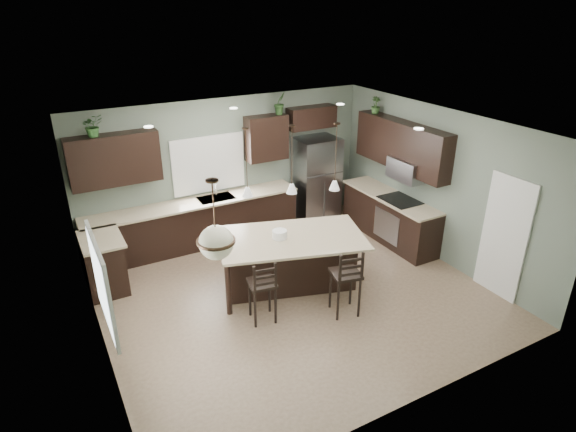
{
  "coord_description": "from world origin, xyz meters",
  "views": [
    {
      "loc": [
        -3.35,
        -5.9,
        4.52
      ],
      "look_at": [
        0.1,
        0.4,
        1.25
      ],
      "focal_mm": 30.0,
      "sensor_mm": 36.0,
      "label": 1
    }
  ],
  "objects_px": {
    "refrigerator": "(316,180)",
    "bar_stool_right": "(345,281)",
    "bar_stool_left": "(262,290)",
    "serving_dish": "(280,234)",
    "kitchen_island": "(291,261)",
    "plant_back_left": "(92,126)"
  },
  "relations": [
    {
      "from": "bar_stool_right",
      "to": "refrigerator",
      "type": "bearing_deg",
      "value": 79.33
    },
    {
      "from": "refrigerator",
      "to": "kitchen_island",
      "type": "distance_m",
      "value": 2.83
    },
    {
      "from": "bar_stool_left",
      "to": "plant_back_left",
      "type": "bearing_deg",
      "value": 129.52
    },
    {
      "from": "serving_dish",
      "to": "refrigerator",
      "type": "bearing_deg",
      "value": 46.46
    },
    {
      "from": "refrigerator",
      "to": "plant_back_left",
      "type": "height_order",
      "value": "plant_back_left"
    },
    {
      "from": "kitchen_island",
      "to": "serving_dish",
      "type": "bearing_deg",
      "value": 180.0
    },
    {
      "from": "serving_dish",
      "to": "bar_stool_left",
      "type": "relative_size",
      "value": 0.22
    },
    {
      "from": "serving_dish",
      "to": "bar_stool_right",
      "type": "xyz_separation_m",
      "value": [
        0.53,
        -1.14,
        -0.42
      ]
    },
    {
      "from": "kitchen_island",
      "to": "serving_dish",
      "type": "relative_size",
      "value": 9.92
    },
    {
      "from": "kitchen_island",
      "to": "plant_back_left",
      "type": "bearing_deg",
      "value": 154.68
    },
    {
      "from": "plant_back_left",
      "to": "serving_dish",
      "type": "bearing_deg",
      "value": -43.86
    },
    {
      "from": "refrigerator",
      "to": "bar_stool_left",
      "type": "distance_m",
      "value": 3.86
    },
    {
      "from": "refrigerator",
      "to": "bar_stool_left",
      "type": "height_order",
      "value": "refrigerator"
    },
    {
      "from": "refrigerator",
      "to": "bar_stool_right",
      "type": "distance_m",
      "value": 3.55
    },
    {
      "from": "bar_stool_right",
      "to": "plant_back_left",
      "type": "height_order",
      "value": "plant_back_left"
    },
    {
      "from": "refrigerator",
      "to": "bar_stool_right",
      "type": "xyz_separation_m",
      "value": [
        -1.45,
        -3.22,
        -0.35
      ]
    },
    {
      "from": "kitchen_island",
      "to": "bar_stool_right",
      "type": "xyz_separation_m",
      "value": [
        0.34,
        -1.08,
        0.11
      ]
    },
    {
      "from": "refrigerator",
      "to": "serving_dish",
      "type": "bearing_deg",
      "value": -133.54
    },
    {
      "from": "serving_dish",
      "to": "bar_stool_right",
      "type": "bearing_deg",
      "value": -64.93
    },
    {
      "from": "serving_dish",
      "to": "bar_stool_left",
      "type": "bearing_deg",
      "value": -133.71
    },
    {
      "from": "plant_back_left",
      "to": "kitchen_island",
      "type": "bearing_deg",
      "value": -42.34
    },
    {
      "from": "serving_dish",
      "to": "bar_stool_right",
      "type": "relative_size",
      "value": 0.21
    }
  ]
}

